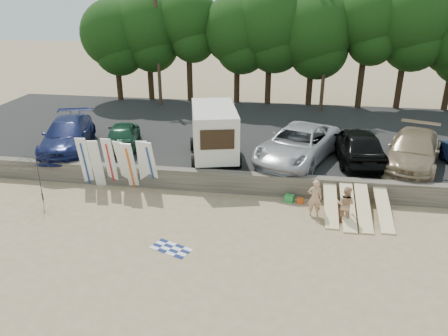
# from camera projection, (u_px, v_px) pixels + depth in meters

# --- Properties ---
(ground) EXTENTS (120.00, 120.00, 0.00)m
(ground) POSITION_uv_depth(u_px,v_px,m) (288.00, 228.00, 17.67)
(ground) COLOR tan
(ground) RESTS_ON ground
(seawall) EXTENTS (44.00, 0.50, 1.00)m
(seawall) POSITION_uv_depth(u_px,v_px,m) (290.00, 186.00, 20.21)
(seawall) COLOR #6B6356
(seawall) RESTS_ON ground
(parking_lot) EXTENTS (44.00, 14.50, 0.70)m
(parking_lot) POSITION_uv_depth(u_px,v_px,m) (291.00, 138.00, 27.11)
(parking_lot) COLOR #282828
(parking_lot) RESTS_ON ground
(treeline) EXTENTS (32.77, 5.94, 9.06)m
(treeline) POSITION_uv_depth(u_px,v_px,m) (301.00, 27.00, 31.17)
(treeline) COLOR #382616
(treeline) RESTS_ON parking_lot
(utility_poles) EXTENTS (25.80, 0.26, 9.00)m
(utility_poles) POSITION_uv_depth(u_px,v_px,m) (326.00, 43.00, 29.89)
(utility_poles) COLOR #473321
(utility_poles) RESTS_ON parking_lot
(box_trailer) EXTENTS (3.22, 4.65, 2.72)m
(box_trailer) POSITION_uv_depth(u_px,v_px,m) (214.00, 130.00, 22.31)
(box_trailer) COLOR silver
(box_trailer) RESTS_ON parking_lot
(car_0) EXTENTS (3.89, 6.23, 1.68)m
(car_0) POSITION_uv_depth(u_px,v_px,m) (68.00, 135.00, 23.77)
(car_0) COLOR #161F4F
(car_0) RESTS_ON parking_lot
(car_1) EXTENTS (2.75, 4.51, 1.44)m
(car_1) POSITION_uv_depth(u_px,v_px,m) (123.00, 134.00, 24.39)
(car_1) COLOR #153C29
(car_1) RESTS_ON parking_lot
(car_2) EXTENTS (5.04, 6.94, 1.75)m
(car_2) POSITION_uv_depth(u_px,v_px,m) (298.00, 144.00, 22.29)
(car_2) COLOR #AFADB3
(car_2) RESTS_ON parking_lot
(car_3) EXTENTS (2.68, 5.46, 1.79)m
(car_3) POSITION_uv_depth(u_px,v_px,m) (357.00, 144.00, 22.29)
(car_3) COLOR black
(car_3) RESTS_ON parking_lot
(car_4) EXTENTS (4.07, 6.22, 1.68)m
(car_4) POSITION_uv_depth(u_px,v_px,m) (413.00, 150.00, 21.56)
(car_4) COLOR #917A5C
(car_4) RESTS_ON parking_lot
(surfboard_upright_0) EXTENTS (0.53, 0.61, 2.56)m
(surfboard_upright_0) POSITION_uv_depth(u_px,v_px,m) (85.00, 162.00, 20.89)
(surfboard_upright_0) COLOR white
(surfboard_upright_0) RESTS_ON ground
(surfboard_upright_1) EXTENTS (0.57, 0.77, 2.53)m
(surfboard_upright_1) POSITION_uv_depth(u_px,v_px,m) (97.00, 164.00, 20.69)
(surfboard_upright_1) COLOR white
(surfboard_upright_1) RESTS_ON ground
(surfboard_upright_2) EXTENTS (0.54, 0.58, 2.56)m
(surfboard_upright_2) POSITION_uv_depth(u_px,v_px,m) (110.00, 163.00, 20.76)
(surfboard_upright_2) COLOR white
(surfboard_upright_2) RESTS_ON ground
(surfboard_upright_3) EXTENTS (0.61, 0.85, 2.51)m
(surfboard_upright_3) POSITION_uv_depth(u_px,v_px,m) (123.00, 164.00, 20.62)
(surfboard_upright_3) COLOR white
(surfboard_upright_3) RESTS_ON ground
(surfboard_upright_4) EXTENTS (0.52, 0.84, 2.50)m
(surfboard_upright_4) POSITION_uv_depth(u_px,v_px,m) (130.00, 166.00, 20.45)
(surfboard_upright_4) COLOR white
(surfboard_upright_4) RESTS_ON ground
(surfboard_upright_5) EXTENTS (0.60, 0.70, 2.55)m
(surfboard_upright_5) POSITION_uv_depth(u_px,v_px,m) (144.00, 165.00, 20.55)
(surfboard_upright_5) COLOR white
(surfboard_upright_5) RESTS_ON ground
(surfboard_upright_6) EXTENTS (0.61, 0.81, 2.52)m
(surfboard_upright_6) POSITION_uv_depth(u_px,v_px,m) (151.00, 165.00, 20.49)
(surfboard_upright_6) COLOR white
(surfboard_upright_6) RESTS_ON ground
(surfboard_low_0) EXTENTS (0.56, 2.90, 0.92)m
(surfboard_low_0) POSITION_uv_depth(u_px,v_px,m) (331.00, 203.00, 18.65)
(surfboard_low_0) COLOR #FEE0A0
(surfboard_low_0) RESTS_ON ground
(surfboard_low_1) EXTENTS (0.56, 2.89, 0.93)m
(surfboard_low_1) POSITION_uv_depth(u_px,v_px,m) (348.00, 206.00, 18.37)
(surfboard_low_1) COLOR #FEE0A0
(surfboard_low_1) RESTS_ON ground
(surfboard_low_2) EXTENTS (0.56, 2.88, 0.96)m
(surfboard_low_2) POSITION_uv_depth(u_px,v_px,m) (363.00, 207.00, 18.30)
(surfboard_low_2) COLOR #FEE0A0
(surfboard_low_2) RESTS_ON ground
(surfboard_low_3) EXTENTS (0.56, 2.91, 0.88)m
(surfboard_low_3) POSITION_uv_depth(u_px,v_px,m) (383.00, 208.00, 18.31)
(surfboard_low_3) COLOR #FEE0A0
(surfboard_low_3) RESTS_ON ground
(beachgoer_a) EXTENTS (0.61, 0.41, 1.65)m
(beachgoer_a) POSITION_uv_depth(u_px,v_px,m) (315.00, 198.00, 18.32)
(beachgoer_a) COLOR tan
(beachgoer_a) RESTS_ON ground
(beachgoer_b) EXTENTS (0.95, 0.87, 1.58)m
(beachgoer_b) POSITION_uv_depth(u_px,v_px,m) (345.00, 204.00, 17.85)
(beachgoer_b) COLOR tan
(beachgoer_b) RESTS_ON ground
(cooler) EXTENTS (0.45, 0.39, 0.32)m
(cooler) POSITION_uv_depth(u_px,v_px,m) (289.00, 198.00, 19.77)
(cooler) COLOR green
(cooler) RESTS_ON ground
(gear_bag) EXTENTS (0.33, 0.28, 0.22)m
(gear_bag) POSITION_uv_depth(u_px,v_px,m) (300.00, 201.00, 19.65)
(gear_bag) COLOR #CB4E17
(gear_bag) RESTS_ON ground
(beach_towel) EXTENTS (1.95, 1.95, 0.00)m
(beach_towel) POSITION_uv_depth(u_px,v_px,m) (171.00, 249.00, 16.25)
(beach_towel) COLOR white
(beach_towel) RESTS_ON ground
(beach_umbrella) EXTENTS (3.40, 3.41, 2.21)m
(beach_umbrella) POSITION_uv_depth(u_px,v_px,m) (38.00, 178.00, 19.50)
(beach_umbrella) COLOR #22212A
(beach_umbrella) RESTS_ON ground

